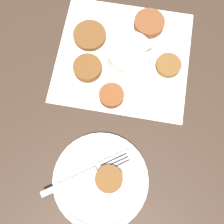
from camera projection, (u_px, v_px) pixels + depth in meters
name	position (u px, v px, depth m)	size (l,w,h in m)	color
ground_plane	(122.00, 60.00, 0.64)	(4.00, 4.00, 0.00)	#38281E
napkin	(122.00, 56.00, 0.64)	(0.37, 0.35, 0.00)	white
sauce_bowl	(129.00, 58.00, 0.61)	(0.11, 0.10, 0.10)	white
fritter_0	(168.00, 65.00, 0.62)	(0.06, 0.06, 0.01)	brown
fritter_1	(88.00, 68.00, 0.61)	(0.07, 0.07, 0.02)	brown
fritter_2	(90.00, 35.00, 0.64)	(0.08, 0.08, 0.01)	brown
fritter_3	(111.00, 96.00, 0.60)	(0.06, 0.06, 0.02)	brown
fritter_4	(149.00, 23.00, 0.65)	(0.08, 0.08, 0.02)	brown
serving_plate	(101.00, 180.00, 0.55)	(0.20, 0.20, 0.02)	white
fritter_on_plate	(109.00, 179.00, 0.53)	(0.06, 0.06, 0.01)	brown
fork	(98.00, 170.00, 0.54)	(0.15, 0.16, 0.00)	silver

